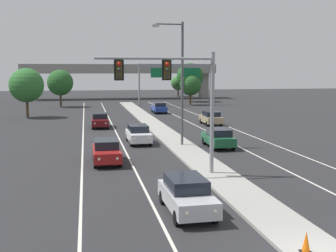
# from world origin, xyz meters

# --- Properties ---
(median_island) EXTENTS (2.40, 110.00, 0.15)m
(median_island) POSITION_xyz_m (0.00, 18.00, 0.07)
(median_island) COLOR #9E9B93
(median_island) RESTS_ON ground
(lane_stripe_oncoming_center) EXTENTS (0.14, 100.00, 0.01)m
(lane_stripe_oncoming_center) POSITION_xyz_m (-4.70, 25.00, 0.00)
(lane_stripe_oncoming_center) COLOR silver
(lane_stripe_oncoming_center) RESTS_ON ground
(lane_stripe_receding_center) EXTENTS (0.14, 100.00, 0.01)m
(lane_stripe_receding_center) POSITION_xyz_m (4.70, 25.00, 0.00)
(lane_stripe_receding_center) COLOR silver
(lane_stripe_receding_center) RESTS_ON ground
(edge_stripe_left) EXTENTS (0.14, 100.00, 0.01)m
(edge_stripe_left) POSITION_xyz_m (-8.00, 25.00, 0.00)
(edge_stripe_left) COLOR silver
(edge_stripe_left) RESTS_ON ground
(edge_stripe_right) EXTENTS (0.14, 100.00, 0.01)m
(edge_stripe_right) POSITION_xyz_m (8.00, 25.00, 0.00)
(edge_stripe_right) COLOR silver
(edge_stripe_right) RESTS_ON ground
(overhead_signal_mast) EXTENTS (6.98, 0.44, 7.20)m
(overhead_signal_mast) POSITION_xyz_m (-2.46, 12.45, 5.30)
(overhead_signal_mast) COLOR gray
(overhead_signal_mast) RESTS_ON median_island
(street_lamp_median) EXTENTS (2.58, 0.28, 10.00)m
(street_lamp_median) POSITION_xyz_m (-0.09, 22.61, 5.79)
(street_lamp_median) COLOR #4C4C51
(street_lamp_median) RESTS_ON median_island
(car_oncoming_silver) EXTENTS (1.91, 4.50, 1.58)m
(car_oncoming_silver) POSITION_xyz_m (-3.37, 5.84, 0.82)
(car_oncoming_silver) COLOR #B7B7BC
(car_oncoming_silver) RESTS_ON ground
(car_oncoming_red) EXTENTS (1.83, 4.47, 1.58)m
(car_oncoming_red) POSITION_xyz_m (-6.36, 17.15, 0.82)
(car_oncoming_red) COLOR maroon
(car_oncoming_red) RESTS_ON ground
(car_oncoming_white) EXTENTS (1.87, 4.49, 1.58)m
(car_oncoming_white) POSITION_xyz_m (-3.25, 24.83, 0.82)
(car_oncoming_white) COLOR silver
(car_oncoming_white) RESTS_ON ground
(car_oncoming_darkred) EXTENTS (1.91, 4.51, 1.58)m
(car_oncoming_darkred) POSITION_xyz_m (-6.15, 36.22, 0.82)
(car_oncoming_darkred) COLOR #5B0F14
(car_oncoming_darkred) RESTS_ON ground
(car_receding_green) EXTENTS (1.89, 4.50, 1.58)m
(car_receding_green) POSITION_xyz_m (2.93, 21.55, 0.82)
(car_receding_green) COLOR #195633
(car_receding_green) RESTS_ON ground
(car_receding_tan) EXTENTS (1.89, 4.50, 1.58)m
(car_receding_tan) POSITION_xyz_m (6.58, 36.27, 0.82)
(car_receding_tan) COLOR tan
(car_receding_tan) RESTS_ON ground
(car_receding_blue) EXTENTS (1.83, 4.47, 1.58)m
(car_receding_blue) POSITION_xyz_m (2.99, 51.41, 0.82)
(car_receding_blue) COLOR navy
(car_receding_blue) RESTS_ON ground
(traffic_cone_median_nose) EXTENTS (0.36, 0.36, 0.74)m
(traffic_cone_median_nose) POSITION_xyz_m (-0.46, 0.54, 0.51)
(traffic_cone_median_nose) COLOR black
(traffic_cone_median_nose) RESTS_ON median_island
(highway_sign_gantry) EXTENTS (13.28, 0.42, 7.50)m
(highway_sign_gantry) POSITION_xyz_m (8.20, 64.86, 6.16)
(highway_sign_gantry) COLOR gray
(highway_sign_gantry) RESTS_ON ground
(overpass_bridge) EXTENTS (42.40, 6.40, 7.65)m
(overpass_bridge) POSITION_xyz_m (0.00, 85.74, 5.78)
(overpass_bridge) COLOR gray
(overpass_bridge) RESTS_ON ground
(tree_far_left_b) EXTENTS (4.45, 4.45, 6.44)m
(tree_far_left_b) POSITION_xyz_m (-11.92, 65.28, 4.20)
(tree_far_left_b) COLOR #4C3823
(tree_far_left_b) RESTS_ON ground
(tree_far_right_a) EXTENTS (3.48, 3.48, 5.03)m
(tree_far_right_a) POSITION_xyz_m (14.48, 91.95, 3.28)
(tree_far_right_a) COLOR #4C3823
(tree_far_right_a) RESTS_ON ground
(tree_far_left_a) EXTENTS (4.57, 4.57, 6.61)m
(tree_far_left_a) POSITION_xyz_m (-15.37, 48.45, 4.32)
(tree_far_left_a) COLOR #4C3823
(tree_far_left_a) RESTS_ON ground
(tree_far_right_c) EXTENTS (3.91, 3.91, 5.66)m
(tree_far_right_c) POSITION_xyz_m (11.14, 65.36, 3.69)
(tree_far_right_c) COLOR #4C3823
(tree_far_right_c) RESTS_ON ground
(tree_far_right_b) EXTENTS (5.39, 5.39, 7.79)m
(tree_far_right_b) POSITION_xyz_m (13.10, 73.86, 5.09)
(tree_far_right_b) COLOR #4C3823
(tree_far_right_b) RESTS_ON ground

